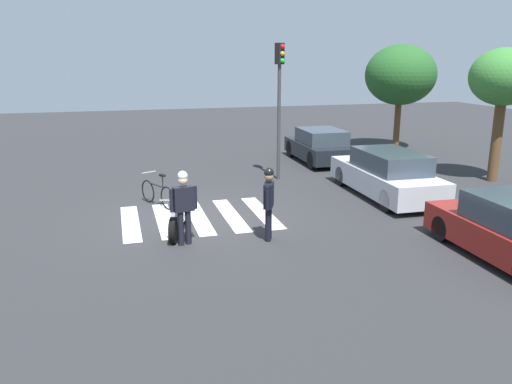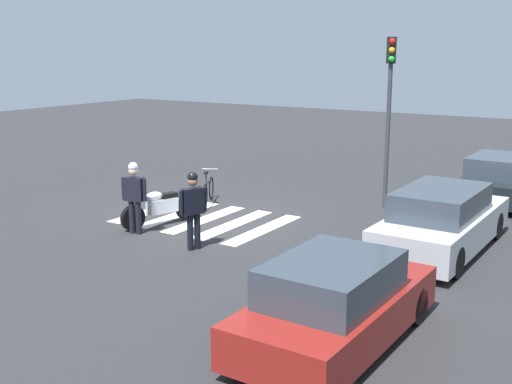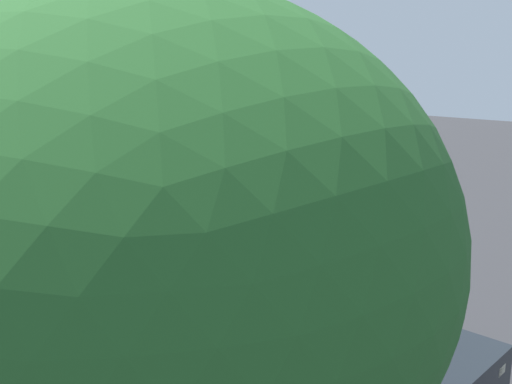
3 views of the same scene
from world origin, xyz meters
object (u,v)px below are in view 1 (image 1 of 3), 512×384
Objects in this scene: leaning_bicycle at (158,193)px; traffic_light_pole at (280,91)px; officer_on_foot at (269,199)px; car_black_suv at (320,146)px; police_motorcycle at (179,214)px; car_silver_sedan at (387,175)px; officer_by_motorcycle at (184,203)px.

traffic_light_pole is (-2.31, 4.45, 2.73)m from leaning_bicycle.
leaning_bicycle is 4.32m from officer_on_foot.
car_black_suv is at bearing 133.67° from traffic_light_pole.
police_motorcycle is 9.85m from car_black_suv.
car_silver_sedan is at bearing 39.00° from traffic_light_pole.
officer_by_motorcycle is at bearing 0.00° from police_motorcycle.
police_motorcycle is 0.46× the size of traffic_light_pole.
traffic_light_pole is (-3.11, -2.52, 2.42)m from car_silver_sedan.
leaning_bicycle is 0.89× the size of officer_on_foot.
leaning_bicycle is 0.33× the size of traffic_light_pole.
traffic_light_pole reaches higher than leaning_bicycle.
officer_on_foot is 1.97m from officer_by_motorcycle.
traffic_light_pole reaches higher than officer_on_foot.
car_silver_sedan is at bearing 103.96° from police_motorcycle.
traffic_light_pole is (2.46, -2.58, 2.45)m from car_black_suv.
police_motorcycle is 6.83m from traffic_light_pole.
police_motorcycle is 0.55× the size of car_black_suv.
officer_on_foot is at bearing -58.96° from car_silver_sedan.
officer_by_motorcycle is at bearing -96.58° from officer_on_foot.
traffic_light_pole is at bearing 159.95° from officer_on_foot.
officer_on_foot reaches higher than leaning_bicycle.
car_silver_sedan is (-1.65, 6.64, 0.23)m from police_motorcycle.
officer_by_motorcycle is 10.56m from car_black_suv.
officer_by_motorcycle is 7.13m from car_silver_sedan.
police_motorcycle is 2.35m from officer_on_foot.
leaning_bicycle is 8.50m from car_black_suv.
officer_on_foot is 6.64m from traffic_light_pole.
officer_on_foot is 5.47m from car_silver_sedan.
car_black_suv is at bearing 150.51° from officer_on_foot.
car_black_suv reaches higher than leaning_bicycle.
car_silver_sedan is 4.67m from traffic_light_pole.
police_motorcycle is 1.23× the size of officer_by_motorcycle.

